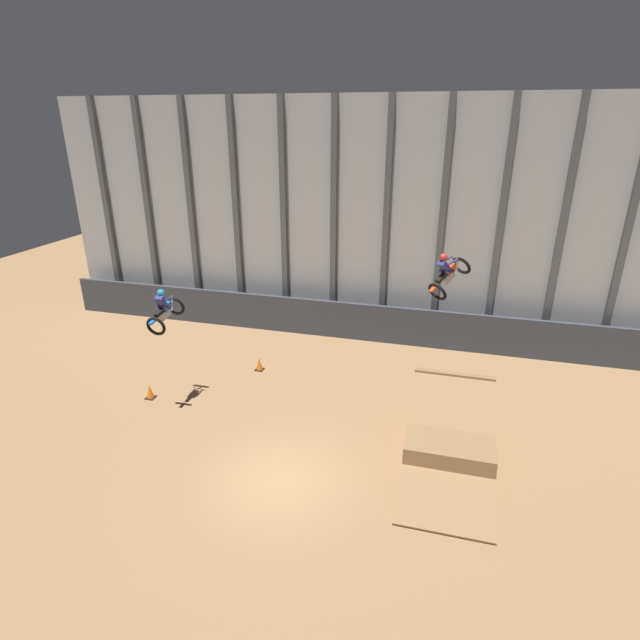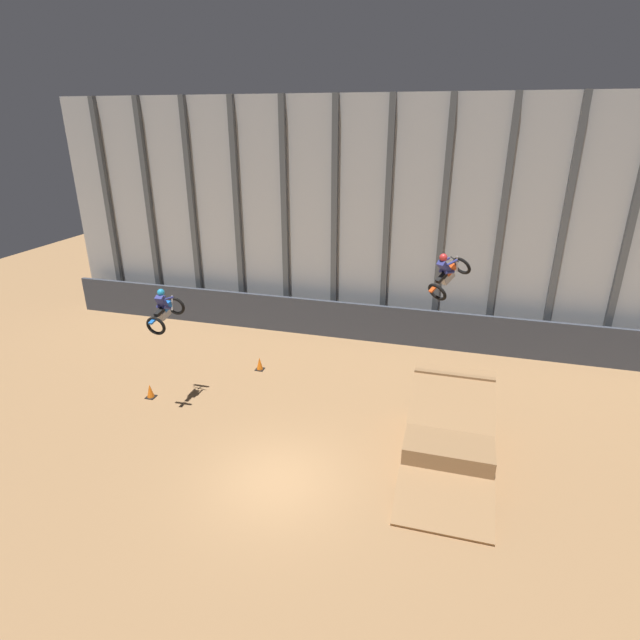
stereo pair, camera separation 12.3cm
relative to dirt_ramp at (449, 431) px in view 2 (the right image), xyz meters
name	(u,v)px [view 2 (the right image)]	position (x,y,z in m)	size (l,w,h in m)	color
ground_plane	(278,480)	(-4.90, -2.90, -0.77)	(60.00, 60.00, 0.00)	#9E754C
arena_back_wall	(361,222)	(-4.90, 9.16, 4.88)	(32.00, 0.40, 11.30)	#ADB2B7
lower_barrier	(354,321)	(-4.90, 8.06, 0.18)	(31.36, 0.20, 1.88)	#383D47
dirt_ramp	(449,431)	(0.00, 0.00, 0.00)	(2.70, 5.73, 2.30)	#966F48
rider_bike_left_air	(165,310)	(-10.19, 0.17, 3.10)	(0.74, 1.83, 1.57)	black
rider_bike_right_air	(448,274)	(-0.57, 2.45, 4.57)	(1.57, 1.78, 1.70)	black
traffic_cone_near_ramp	(260,364)	(-8.16, 3.71, -0.48)	(0.36, 0.36, 0.58)	black
traffic_cone_arena_edge	(150,391)	(-11.42, 0.35, -0.48)	(0.36, 0.36, 0.58)	black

